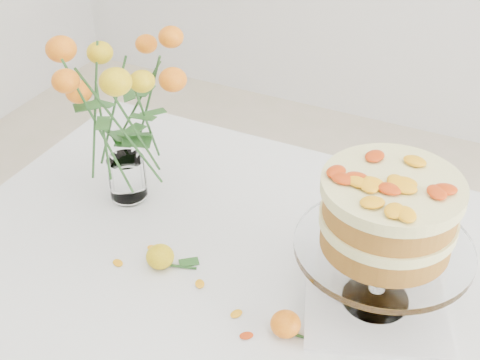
% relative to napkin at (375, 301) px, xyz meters
% --- Properties ---
extents(table, '(1.43, 0.93, 0.76)m').
position_rel_napkin_xyz_m(table, '(-0.20, -0.00, -0.09)').
color(table, tan).
rests_on(table, ground).
extents(napkin, '(0.34, 0.34, 0.01)m').
position_rel_napkin_xyz_m(napkin, '(0.00, 0.00, 0.00)').
color(napkin, silver).
rests_on(napkin, table).
extents(cake_stand, '(0.32, 0.32, 0.29)m').
position_rel_napkin_xyz_m(cake_stand, '(0.00, 0.00, 0.20)').
color(cake_stand, white).
rests_on(cake_stand, napkin).
extents(rose_vase, '(0.37, 0.37, 0.43)m').
position_rel_napkin_xyz_m(rose_vase, '(-0.61, 0.08, 0.25)').
color(rose_vase, white).
rests_on(rose_vase, table).
extents(loose_rose_near, '(0.10, 0.06, 0.05)m').
position_rel_napkin_xyz_m(loose_rose_near, '(-0.42, -0.09, 0.02)').
color(loose_rose_near, yellow).
rests_on(loose_rose_near, table).
extents(loose_rose_far, '(0.10, 0.06, 0.05)m').
position_rel_napkin_xyz_m(loose_rose_far, '(-0.12, -0.14, 0.02)').
color(loose_rose_far, '#E9590B').
rests_on(loose_rose_far, table).
extents(stray_petal_a, '(0.03, 0.02, 0.00)m').
position_rel_napkin_xyz_m(stray_petal_a, '(-0.32, -0.10, -0.00)').
color(stray_petal_a, '#FFA510').
rests_on(stray_petal_a, table).
extents(stray_petal_b, '(0.03, 0.02, 0.00)m').
position_rel_napkin_xyz_m(stray_petal_b, '(-0.22, -0.14, -0.00)').
color(stray_petal_b, '#FFA510').
rests_on(stray_petal_b, table).
extents(stray_petal_c, '(0.03, 0.02, 0.00)m').
position_rel_napkin_xyz_m(stray_petal_c, '(-0.18, -0.18, -0.00)').
color(stray_petal_c, '#FFA510').
rests_on(stray_petal_c, table).
extents(stray_petal_d, '(0.03, 0.02, 0.00)m').
position_rel_napkin_xyz_m(stray_petal_d, '(-0.46, -0.05, -0.00)').
color(stray_petal_d, '#FFA510').
rests_on(stray_petal_d, table).
extents(stray_petal_e, '(0.03, 0.02, 0.00)m').
position_rel_napkin_xyz_m(stray_petal_e, '(-0.50, -0.12, -0.00)').
color(stray_petal_e, '#FFA510').
rests_on(stray_petal_e, table).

